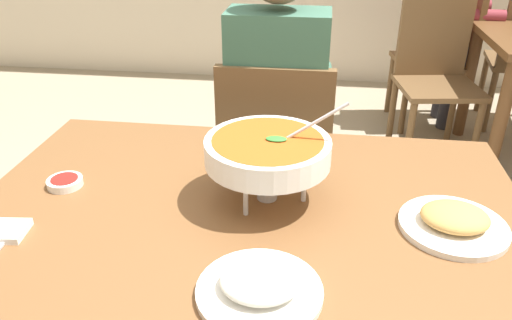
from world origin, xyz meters
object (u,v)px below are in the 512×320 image
(chair_diner_main, at_px, (276,156))
(sauce_dish, at_px, (65,182))
(appetizer_plate, at_px, (454,221))
(chair_bg_left, at_px, (446,51))
(rice_plate, at_px, (259,286))
(patron_bg_left, at_px, (447,14))
(dining_table_main, at_px, (248,242))
(diner_main, at_px, (278,96))
(curry_bowl, at_px, (268,152))
(chair_bg_right, at_px, (435,70))

(chair_diner_main, height_order, sauce_dish, chair_diner_main)
(appetizer_plate, relative_size, chair_bg_left, 0.27)
(rice_plate, bearing_deg, patron_bg_left, 72.13)
(dining_table_main, relative_size, appetizer_plate, 5.59)
(dining_table_main, bearing_deg, appetizer_plate, -3.25)
(chair_bg_left, bearing_deg, patron_bg_left, 167.11)
(diner_main, bearing_deg, patron_bg_left, 60.17)
(chair_diner_main, xyz_separation_m, rice_plate, (0.07, -1.03, 0.26))
(chair_diner_main, bearing_deg, rice_plate, -86.36)
(chair_diner_main, xyz_separation_m, appetizer_plate, (0.47, -0.77, 0.26))
(dining_table_main, distance_m, sauce_dish, 0.50)
(chair_diner_main, bearing_deg, sauce_dish, -124.51)
(chair_diner_main, height_order, curry_bowl, curry_bowl)
(curry_bowl, relative_size, appetizer_plate, 1.39)
(dining_table_main, bearing_deg, chair_diner_main, 90.00)
(chair_bg_left, height_order, chair_bg_right, same)
(sauce_dish, bearing_deg, rice_plate, -31.01)
(chair_diner_main, distance_m, sauce_dish, 0.89)
(appetizer_plate, relative_size, chair_bg_right, 0.27)
(curry_bowl, distance_m, sauce_dish, 0.54)
(sauce_dish, relative_size, chair_bg_right, 0.10)
(appetizer_plate, bearing_deg, curry_bowl, 170.20)
(curry_bowl, height_order, rice_plate, curry_bowl)
(sauce_dish, bearing_deg, chair_bg_left, 58.41)
(chair_bg_left, bearing_deg, curry_bowl, -111.52)
(patron_bg_left, bearing_deg, sauce_dish, -120.94)
(chair_bg_right, relative_size, patron_bg_left, 0.69)
(sauce_dish, distance_m, patron_bg_left, 2.76)
(rice_plate, bearing_deg, diner_main, 93.53)
(rice_plate, height_order, chair_bg_right, chair_bg_right)
(dining_table_main, distance_m, chair_bg_left, 2.58)
(appetizer_plate, relative_size, patron_bg_left, 0.18)
(chair_bg_left, xyz_separation_m, chair_bg_right, (-0.15, -0.44, 0.00))
(chair_bg_right, bearing_deg, dining_table_main, -112.76)
(curry_bowl, xyz_separation_m, chair_bg_right, (0.78, 1.91, -0.37))
(dining_table_main, bearing_deg, sauce_dish, 175.64)
(dining_table_main, xyz_separation_m, appetizer_plate, (0.47, -0.03, 0.12))
(chair_diner_main, height_order, patron_bg_left, patron_bg_left)
(dining_table_main, bearing_deg, curry_bowl, 48.70)
(chair_bg_right, bearing_deg, sauce_dish, -124.18)
(sauce_dish, relative_size, chair_bg_left, 0.10)
(chair_bg_left, bearing_deg, chair_diner_main, -120.29)
(chair_diner_main, bearing_deg, dining_table_main, -90.00)
(diner_main, bearing_deg, chair_diner_main, -90.00)
(chair_bg_left, relative_size, patron_bg_left, 0.69)
(diner_main, distance_m, chair_bg_right, 1.46)
(chair_diner_main, bearing_deg, curry_bowl, -86.56)
(chair_diner_main, relative_size, rice_plate, 3.75)
(chair_diner_main, distance_m, chair_bg_right, 1.47)
(diner_main, bearing_deg, sauce_dish, -123.30)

